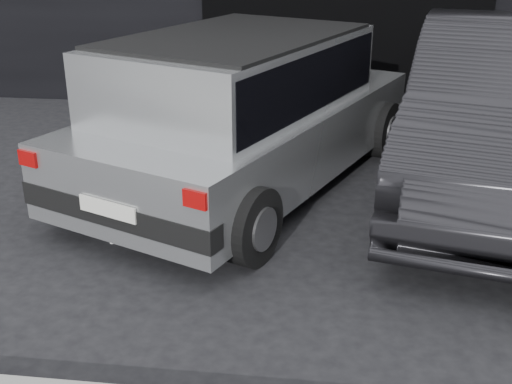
# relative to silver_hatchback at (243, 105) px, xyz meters

# --- Properties ---
(ground) EXTENTS (80.00, 80.00, 0.00)m
(ground) POSITION_rel_silver_hatchback_xyz_m (-0.02, -0.87, -0.85)
(ground) COLOR black
(ground) RESTS_ON ground
(garage_opening) EXTENTS (4.00, 0.10, 2.60)m
(garage_opening) POSITION_rel_silver_hatchback_xyz_m (0.98, 3.12, 0.45)
(garage_opening) COLOR black
(garage_opening) RESTS_ON ground
(silver_hatchback) EXTENTS (3.39, 4.61, 1.55)m
(silver_hatchback) POSITION_rel_silver_hatchback_xyz_m (0.00, 0.00, 0.00)
(silver_hatchback) COLOR #ABADAF
(silver_hatchback) RESTS_ON ground
(second_car) EXTENTS (2.80, 5.31, 1.66)m
(second_car) POSITION_rel_silver_hatchback_xyz_m (2.58, 0.26, -0.02)
(second_car) COLOR black
(second_car) RESTS_ON ground
(cat_siamese) EXTENTS (0.43, 0.66, 0.25)m
(cat_siamese) POSITION_rel_silver_hatchback_xyz_m (0.05, -1.52, -0.73)
(cat_siamese) COLOR beige
(cat_siamese) RESTS_ON ground
(cat_white) EXTENTS (0.69, 0.36, 0.34)m
(cat_white) POSITION_rel_silver_hatchback_xyz_m (-0.77, -1.35, -0.68)
(cat_white) COLOR silver
(cat_white) RESTS_ON ground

